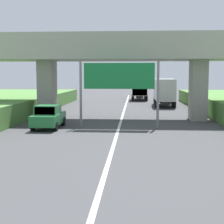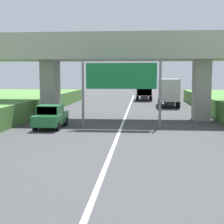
{
  "view_description": "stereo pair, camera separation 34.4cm",
  "coord_description": "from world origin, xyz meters",
  "views": [
    {
      "loc": [
        1.15,
        -1.74,
        3.85
      ],
      "look_at": [
        0.0,
        15.54,
        2.0
      ],
      "focal_mm": 54.79,
      "sensor_mm": 36.0,
      "label": 1
    },
    {
      "loc": [
        1.49,
        -1.71,
        3.85
      ],
      "look_at": [
        0.0,
        15.54,
        2.0
      ],
      "focal_mm": 54.79,
      "sensor_mm": 36.0,
      "label": 2
    }
  ],
  "objects": [
    {
      "name": "lane_centre_stripe",
      "position": [
        0.0,
        22.61,
        0.0
      ],
      "size": [
        0.2,
        85.21,
        0.01
      ],
      "primitive_type": "cube",
      "color": "white",
      "rests_on": "ground"
    },
    {
      "name": "overpass_bridge",
      "position": [
        0.0,
        28.26,
        5.51
      ],
      "size": [
        40.0,
        4.8,
        7.37
      ],
      "color": "#9E998E",
      "rests_on": "ground"
    },
    {
      "name": "overhead_highway_sign",
      "position": [
        0.0,
        23.41,
        3.55
      ],
      "size": [
        5.88,
        0.18,
        4.87
      ],
      "color": "slate",
      "rests_on": "ground"
    },
    {
      "name": "truck_yellow",
      "position": [
        1.91,
        52.43,
        1.93
      ],
      "size": [
        2.44,
        7.3,
        3.44
      ],
      "color": "black",
      "rests_on": "ground"
    },
    {
      "name": "truck_red",
      "position": [
        4.83,
        41.39,
        1.93
      ],
      "size": [
        2.44,
        7.3,
        3.44
      ],
      "color": "black",
      "rests_on": "ground"
    },
    {
      "name": "car_green",
      "position": [
        -5.14,
        22.7,
        0.86
      ],
      "size": [
        1.86,
        4.1,
        1.72
      ],
      "color": "#236B38",
      "rests_on": "ground"
    }
  ]
}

